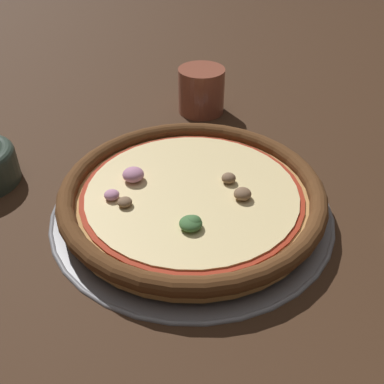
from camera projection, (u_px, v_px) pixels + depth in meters
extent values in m
plane|color=#3D2616|center=(192.00, 210.00, 0.57)|extent=(3.00, 3.00, 0.00)
cylinder|color=gray|center=(192.00, 208.00, 0.57)|extent=(0.35, 0.35, 0.00)
torus|color=gray|center=(192.00, 207.00, 0.57)|extent=(0.36, 0.36, 0.01)
cylinder|color=tan|center=(192.00, 200.00, 0.56)|extent=(0.31, 0.31, 0.02)
torus|color=#563319|center=(192.00, 191.00, 0.55)|extent=(0.33, 0.33, 0.02)
cylinder|color=#A32D19|center=(192.00, 193.00, 0.56)|extent=(0.28, 0.28, 0.00)
cylinder|color=beige|center=(192.00, 192.00, 0.55)|extent=(0.26, 0.26, 0.00)
ellipsoid|color=brown|center=(125.00, 202.00, 0.53)|extent=(0.02, 0.02, 0.01)
ellipsoid|color=#3D6B38|center=(193.00, 222.00, 0.50)|extent=(0.02, 0.02, 0.01)
ellipsoid|color=#C17FA3|center=(112.00, 195.00, 0.54)|extent=(0.02, 0.02, 0.01)
ellipsoid|color=#C17FA3|center=(133.00, 175.00, 0.57)|extent=(0.03, 0.03, 0.02)
ellipsoid|color=brown|center=(229.00, 178.00, 0.57)|extent=(0.02, 0.02, 0.01)
ellipsoid|color=brown|center=(243.00, 194.00, 0.54)|extent=(0.02, 0.02, 0.01)
ellipsoid|color=#3D6B38|center=(191.00, 223.00, 0.50)|extent=(0.04, 0.04, 0.01)
cylinder|color=brown|center=(201.00, 91.00, 0.77)|extent=(0.08, 0.08, 0.08)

